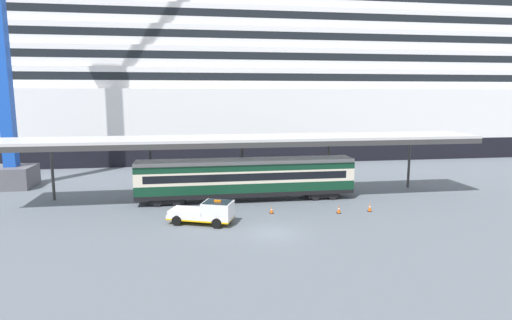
{
  "coord_description": "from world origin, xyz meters",
  "views": [
    {
      "loc": [
        -6.01,
        -29.98,
        10.42
      ],
      "look_at": [
        -0.22,
        7.09,
        4.5
      ],
      "focal_mm": 29.51,
      "sensor_mm": 36.0,
      "label": 1
    }
  ],
  "objects_px": {
    "traffic_cone_far": "(339,209)",
    "cruise_ship": "(306,84)",
    "train_carriage": "(246,177)",
    "service_truck": "(207,212)",
    "dockside_crane": "(5,11)",
    "traffic_cone_near": "(272,210)",
    "traffic_cone_mid": "(370,207)"
  },
  "relations": [
    {
      "from": "cruise_ship",
      "to": "service_truck",
      "type": "bearing_deg",
      "value": -115.31
    },
    {
      "from": "cruise_ship",
      "to": "traffic_cone_near",
      "type": "bearing_deg",
      "value": -109.43
    },
    {
      "from": "service_truck",
      "to": "dockside_crane",
      "type": "bearing_deg",
      "value": 140.29
    },
    {
      "from": "traffic_cone_near",
      "to": "service_truck",
      "type": "bearing_deg",
      "value": -159.82
    },
    {
      "from": "service_truck",
      "to": "traffic_cone_far",
      "type": "height_order",
      "value": "service_truck"
    },
    {
      "from": "cruise_ship",
      "to": "service_truck",
      "type": "relative_size",
      "value": 26.31
    },
    {
      "from": "traffic_cone_near",
      "to": "dockside_crane",
      "type": "bearing_deg",
      "value": 150.52
    },
    {
      "from": "cruise_ship",
      "to": "traffic_cone_mid",
      "type": "relative_size",
      "value": 190.7
    },
    {
      "from": "train_carriage",
      "to": "traffic_cone_mid",
      "type": "bearing_deg",
      "value": -28.52
    },
    {
      "from": "traffic_cone_far",
      "to": "service_truck",
      "type": "bearing_deg",
      "value": -173.92
    },
    {
      "from": "service_truck",
      "to": "dockside_crane",
      "type": "relative_size",
      "value": 0.09
    },
    {
      "from": "service_truck",
      "to": "traffic_cone_near",
      "type": "xyz_separation_m",
      "value": [
        5.75,
        2.11,
        -0.69
      ]
    },
    {
      "from": "service_truck",
      "to": "dockside_crane",
      "type": "xyz_separation_m",
      "value": [
        -20.21,
        16.78,
        18.09
      ]
    },
    {
      "from": "traffic_cone_near",
      "to": "cruise_ship",
      "type": "bearing_deg",
      "value": 70.57
    },
    {
      "from": "dockside_crane",
      "to": "train_carriage",
      "type": "bearing_deg",
      "value": -21.89
    },
    {
      "from": "traffic_cone_far",
      "to": "traffic_cone_mid",
      "type": "bearing_deg",
      "value": 2.14
    },
    {
      "from": "service_truck",
      "to": "traffic_cone_mid",
      "type": "height_order",
      "value": "service_truck"
    },
    {
      "from": "traffic_cone_far",
      "to": "cruise_ship",
      "type": "bearing_deg",
      "value": 78.72
    },
    {
      "from": "cruise_ship",
      "to": "traffic_cone_mid",
      "type": "bearing_deg",
      "value": -97.25
    },
    {
      "from": "cruise_ship",
      "to": "traffic_cone_far",
      "type": "distance_m",
      "value": 42.8
    },
    {
      "from": "traffic_cone_near",
      "to": "traffic_cone_mid",
      "type": "relative_size",
      "value": 0.8
    },
    {
      "from": "traffic_cone_mid",
      "to": "traffic_cone_near",
      "type": "bearing_deg",
      "value": 175.02
    },
    {
      "from": "service_truck",
      "to": "traffic_cone_far",
      "type": "distance_m",
      "value": 11.7
    },
    {
      "from": "traffic_cone_far",
      "to": "traffic_cone_near",
      "type": "bearing_deg",
      "value": 171.52
    },
    {
      "from": "cruise_ship",
      "to": "traffic_cone_far",
      "type": "xyz_separation_m",
      "value": [
        -8.05,
        -40.35,
        -11.79
      ]
    },
    {
      "from": "train_carriage",
      "to": "traffic_cone_far",
      "type": "height_order",
      "value": "train_carriage"
    },
    {
      "from": "train_carriage",
      "to": "service_truck",
      "type": "distance_m",
      "value": 8.24
    },
    {
      "from": "traffic_cone_mid",
      "to": "service_truck",
      "type": "bearing_deg",
      "value": -174.71
    },
    {
      "from": "traffic_cone_mid",
      "to": "train_carriage",
      "type": "bearing_deg",
      "value": 151.48
    },
    {
      "from": "service_truck",
      "to": "traffic_cone_far",
      "type": "xyz_separation_m",
      "value": [
        11.62,
        1.24,
        -0.63
      ]
    },
    {
      "from": "traffic_cone_near",
      "to": "traffic_cone_far",
      "type": "bearing_deg",
      "value": -8.48
    },
    {
      "from": "cruise_ship",
      "to": "train_carriage",
      "type": "distance_m",
      "value": 39.16
    }
  ]
}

